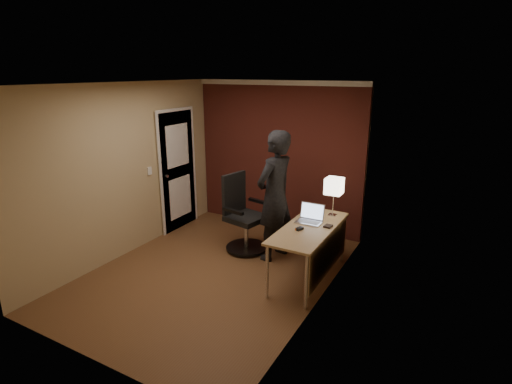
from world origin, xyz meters
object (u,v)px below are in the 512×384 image
at_px(desk, 314,237).
at_px(office_chair, 243,218).
at_px(desk_lamp, 334,187).
at_px(mouse, 299,229).
at_px(laptop, 311,217).
at_px(person, 275,196).
at_px(wallet, 328,226).

distance_m(desk, office_chair, 1.34).
distance_m(desk_lamp, mouse, 0.83).
height_order(laptop, person, person).
height_order(desk_lamp, mouse, desk_lamp).
bearing_deg(desk_lamp, person, -166.84).
bearing_deg(desk_lamp, office_chair, -172.70).
bearing_deg(office_chair, wallet, -10.33).
height_order(desk_lamp, laptop, desk_lamp).
distance_m(desk_lamp, wallet, 0.60).
bearing_deg(desk_lamp, desk, -95.63).
distance_m(laptop, mouse, 0.35).
relative_size(desk_lamp, laptop, 1.61).
xyz_separation_m(mouse, person, (-0.60, 0.51, 0.19)).
bearing_deg(desk_lamp, laptop, -118.06).
bearing_deg(person, wallet, 86.20).
height_order(desk, office_chair, office_chair).
bearing_deg(office_chair, desk, -16.11).
bearing_deg(person, office_chair, -79.88).
xyz_separation_m(mouse, office_chair, (-1.14, 0.53, -0.24)).
xyz_separation_m(desk, laptop, (-0.13, 0.19, 0.19)).
bearing_deg(mouse, wallet, 61.24).
bearing_deg(office_chair, laptop, -8.81).
height_order(laptop, wallet, laptop).
distance_m(laptop, person, 0.65).
height_order(office_chair, person, person).
xyz_separation_m(desk_lamp, wallet, (0.09, -0.43, -0.41)).
bearing_deg(desk_lamp, mouse, -105.79).
xyz_separation_m(office_chair, person, (0.54, -0.01, 0.43)).
xyz_separation_m(laptop, mouse, (-0.01, -0.35, -0.05)).
xyz_separation_m(laptop, office_chair, (-1.15, 0.18, -0.28)).
relative_size(desk, laptop, 4.51).
bearing_deg(mouse, laptop, 105.94).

